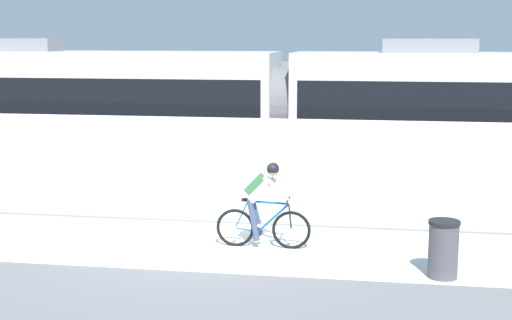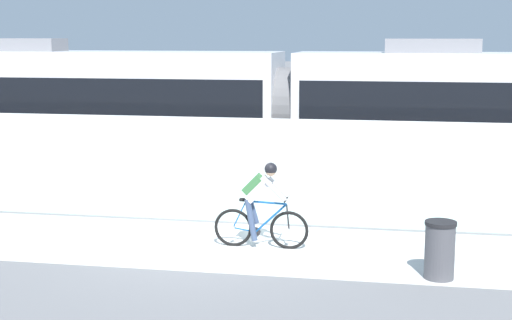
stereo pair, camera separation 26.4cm
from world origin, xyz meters
name	(u,v)px [view 1 (the left image)]	position (x,y,z in m)	size (l,w,h in m)	color
ground_plane	(201,245)	(0.00, 0.00, 0.00)	(200.00, 200.00, 0.00)	slate
bike_path_deck	(201,245)	(0.00, 0.00, 0.01)	(32.00, 3.20, 0.01)	silver
glass_parapet	(221,196)	(0.00, 1.85, 0.54)	(32.00, 0.05, 1.08)	silver
concrete_barrier_wall	(237,161)	(0.00, 3.65, 1.00)	(32.00, 0.36, 1.99)	silver
tram_rail_near	(254,182)	(0.00, 6.13, 0.00)	(32.00, 0.08, 0.01)	#595654
tram_rail_far	(262,172)	(0.00, 7.57, 0.00)	(32.00, 0.08, 0.01)	#595654
tram	(284,110)	(0.71, 6.85, 1.89)	(22.56, 2.54, 3.81)	silver
cyclist_on_bike	(263,206)	(1.18, 0.00, 0.80)	(1.77, 0.58, 1.61)	black
trash_bin	(443,249)	(4.33, -1.25, 0.48)	(0.51, 0.51, 0.96)	#47474C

